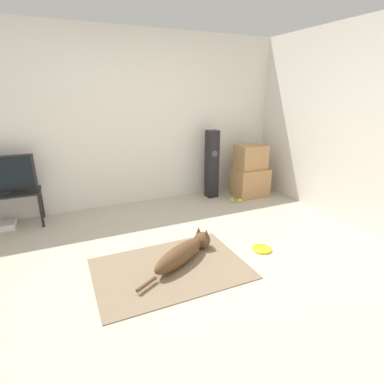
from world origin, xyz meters
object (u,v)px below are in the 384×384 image
object	(u,v)px
tennis_ball_near_speaker	(240,201)
dog	(184,252)
cardboard_box_lower	(250,182)
game_console	(2,226)
frisbee	(262,249)
tennis_ball_by_boxes	(232,200)
cardboard_box_upper	(251,157)
floor_speaker	(212,164)

from	to	relation	value
tennis_ball_near_speaker	dog	bearing A→B (deg)	-140.20
cardboard_box_lower	game_console	bearing A→B (deg)	176.54
frisbee	cardboard_box_lower	distance (m)	1.90
tennis_ball_by_boxes	game_console	size ratio (longest dim) A/B	0.20
cardboard_box_upper	game_console	size ratio (longest dim) A/B	1.47
dog	tennis_ball_near_speaker	world-z (taller)	dog
tennis_ball_near_speaker	game_console	distance (m)	3.39
tennis_ball_near_speaker	game_console	bearing A→B (deg)	172.18
dog	game_console	world-z (taller)	dog
dog	tennis_ball_by_boxes	world-z (taller)	dog
dog	tennis_ball_near_speaker	bearing A→B (deg)	39.80
cardboard_box_lower	cardboard_box_upper	distance (m)	0.43
dog	cardboard_box_lower	distance (m)	2.37
cardboard_box_upper	floor_speaker	size ratio (longest dim) A/B	0.43
tennis_ball_by_boxes	game_console	xyz separation A→B (m)	(-3.25, 0.39, 0.01)
cardboard_box_upper	floor_speaker	bearing A→B (deg)	161.16
cardboard_box_lower	tennis_ball_near_speaker	size ratio (longest dim) A/B	8.55
frisbee	tennis_ball_by_boxes	bearing A→B (deg)	70.86
cardboard_box_lower	game_console	xyz separation A→B (m)	(-3.69, 0.22, -0.20)
cardboard_box_lower	tennis_ball_near_speaker	bearing A→B (deg)	-145.09
cardboard_box_lower	floor_speaker	size ratio (longest dim) A/B	0.51
dog	tennis_ball_near_speaker	xyz separation A→B (m)	(1.50, 1.25, -0.08)
frisbee	floor_speaker	world-z (taller)	floor_speaker
dog	game_console	distance (m)	2.52
frisbee	game_console	xyz separation A→B (m)	(-2.75, 1.85, 0.03)
tennis_ball_by_boxes	game_console	world-z (taller)	game_console
floor_speaker	frisbee	bearing A→B (deg)	-100.20
tennis_ball_by_boxes	game_console	distance (m)	3.27
cardboard_box_lower	cardboard_box_upper	world-z (taller)	cardboard_box_upper
cardboard_box_lower	game_console	distance (m)	3.71
cardboard_box_lower	cardboard_box_upper	bearing A→B (deg)	88.29
floor_speaker	tennis_ball_by_boxes	distance (m)	0.68
cardboard_box_lower	tennis_ball_by_boxes	xyz separation A→B (m)	(-0.44, -0.17, -0.20)
dog	cardboard_box_upper	bearing A→B (deg)	39.28
floor_speaker	tennis_ball_near_speaker	size ratio (longest dim) A/B	16.84
tennis_ball_by_boxes	cardboard_box_lower	bearing A→B (deg)	20.88
frisbee	game_console	world-z (taller)	game_console
cardboard_box_lower	tennis_ball_near_speaker	world-z (taller)	cardboard_box_lower
frisbee	cardboard_box_lower	xyz separation A→B (m)	(0.95, 1.63, 0.22)
dog	floor_speaker	distance (m)	2.16
cardboard_box_upper	tennis_ball_near_speaker	xyz separation A→B (m)	(-0.34, -0.26, -0.63)
frisbee	cardboard_box_lower	size ratio (longest dim) A/B	0.39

